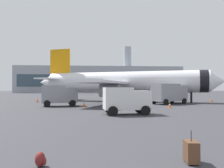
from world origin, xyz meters
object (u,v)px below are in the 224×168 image
Objects in this scene: fuel_truck at (169,93)px; safety_cone_mid at (170,105)px; safety_cone_far at (37,100)px; airplane_at_gate at (122,82)px; safety_cone_outer at (211,100)px; service_truck at (59,95)px; traveller_backpack at (41,160)px; cargo_van at (126,99)px; safety_cone_near at (84,104)px; rolling_suitcase at (191,152)px.

safety_cone_mid is at bearing -108.01° from fuel_truck.
fuel_truck is at bearing -15.97° from safety_cone_far.
safety_cone_outer is (15.93, -2.75, -3.29)m from airplane_at_gate.
airplane_at_gate reaches higher than safety_cone_mid.
airplane_at_gate reaches higher than service_truck.
safety_cone_mid is 24.13m from traveller_backpack.
fuel_truck reaches higher than traveller_backpack.
fuel_truck reaches higher than safety_cone_mid.
airplane_at_gate is 7.51× the size of cargo_van.
safety_cone_near is 0.91× the size of safety_cone_outer.
rolling_suitcase is at bearing -79.15° from safety_cone_near.
safety_cone_outer is at bearing 44.70° from cargo_van.
safety_cone_mid is 22.23m from rolling_suitcase.
cargo_van is 23.74m from safety_cone_far.
safety_cone_far is (-15.37, -1.02, -3.27)m from airplane_at_gate.
fuel_truck is 10.11× the size of safety_cone_mid.
service_truck is at bearing 165.84° from safety_cone_mid.
traveller_backpack is (-11.55, -21.19, -0.08)m from safety_cone_mid.
safety_cone_mid is (14.57, -3.68, -1.29)m from service_truck.
safety_cone_near is at bearing -120.17° from airplane_at_gate.
fuel_truck reaches higher than safety_cone_outer.
safety_cone_near is at bearing -158.74° from safety_cone_outer.
airplane_at_gate reaches higher than fuel_truck.
rolling_suitcase is at bearing -68.88° from safety_cone_far.
cargo_van reaches higher than safety_cone_near.
rolling_suitcase reaches higher than safety_cone_outer.
service_truck is 16.96m from fuel_truck.
service_truck is at bearing -170.16° from fuel_truck.
rolling_suitcase is (13.16, -34.06, 0.00)m from safety_cone_far.
safety_cone_far is (-5.14, 9.15, -1.22)m from service_truck.
safety_cone_near is at bearing 168.37° from safety_cone_mid.
fuel_truck reaches higher than cargo_van.
safety_cone_mid is 0.81× the size of safety_cone_far.
cargo_van is 4.15× the size of rolling_suitcase.
airplane_at_gate is 35.30m from rolling_suitcase.
cargo_van is at bearing 90.56° from rolling_suitcase.
cargo_van is 9.75m from safety_cone_mid.
airplane_at_gate reaches higher than safety_cone_far.
traveller_backpack is (-13.69, -27.76, -1.54)m from fuel_truck.
safety_cone_far reaches higher than safety_cone_near.
traveller_backpack is at bearing -118.61° from safety_cone_mid.
safety_cone_near is 0.86× the size of safety_cone_far.
traveller_backpack is at bearing -108.93° from cargo_van.
service_truck is at bearing -164.18° from safety_cone_outer.
traveller_backpack is (-7.22, -35.02, -3.42)m from airplane_at_gate.
safety_cone_near is (3.52, -1.40, -1.28)m from service_truck.
safety_cone_mid is at bearing -14.16° from service_truck.
safety_cone_far is 36.52m from rolling_suitcase.
safety_cone_mid is at bearing 46.32° from cargo_van.
safety_cone_outer reaches higher than safety_cone_mid.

